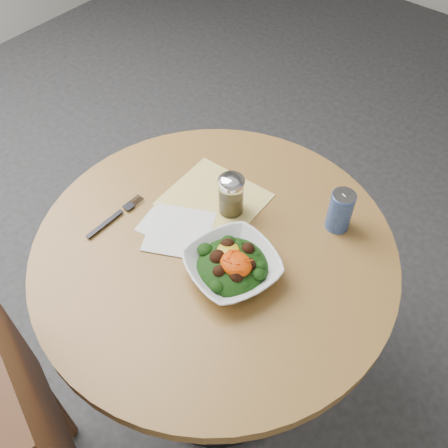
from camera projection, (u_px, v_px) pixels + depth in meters
The scene contains 8 objects.
ground at pixel (217, 372), 1.80m from camera, with size 6.00×6.00×0.00m, color #2A2A2C.
table at pixel (215, 290), 1.38m from camera, with size 0.90×0.90×0.75m.
cloth_napkin at pixel (214, 200), 1.32m from camera, with size 0.24×0.22×0.00m, color #DEAF0B.
paper_napkins at pixel (178, 226), 1.27m from camera, with size 0.23×0.22×0.00m.
salad_bowl at pixel (232, 266), 1.15m from camera, with size 0.26×0.26×0.08m.
fork at pixel (117, 215), 1.28m from camera, with size 0.02×0.18×0.00m.
spice_shaker at pixel (231, 194), 1.26m from camera, with size 0.07×0.07×0.12m.
beverage_can at pixel (340, 211), 1.22m from camera, with size 0.06×0.06×0.12m.
Camera 1 is at (0.49, -0.55, 1.73)m, focal length 40.00 mm.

